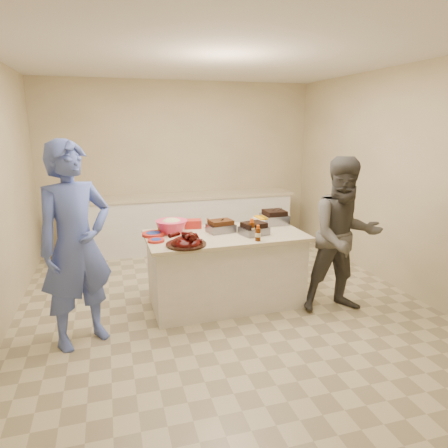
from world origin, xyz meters
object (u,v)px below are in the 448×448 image
object	(u,v)px
rib_platter	(186,245)
plastic_cup	(161,230)
guest_blue	(85,340)
coleslaw_bowl	(172,233)
mustard_bottle	(213,233)
roasting_pan	(274,224)
bbq_bottle_b	(252,237)
bbq_bottle_a	(258,241)
guest_gray	(339,309)
island	(225,302)

from	to	relation	value
rib_platter	plastic_cup	distance (m)	0.68
guest_blue	coleslaw_bowl	bearing A→B (deg)	4.52
rib_platter	plastic_cup	size ratio (longest dim) A/B	3.72
coleslaw_bowl	mustard_bottle	distance (m)	0.46
mustard_bottle	plastic_cup	size ratio (longest dim) A/B	1.02
roasting_pan	bbq_bottle_b	size ratio (longest dim) A/B	1.41
bbq_bottle_a	guest_gray	xyz separation A→B (m)	(0.93, -0.16, -0.83)
coleslaw_bowl	bbq_bottle_b	bearing A→B (deg)	-26.95
bbq_bottle_b	mustard_bottle	xyz separation A→B (m)	(-0.36, 0.28, 0.00)
roasting_pan	guest_gray	distance (m)	1.24
rib_platter	bbq_bottle_a	xyz separation A→B (m)	(0.75, -0.05, 0.00)
island	bbq_bottle_a	size ratio (longest dim) A/B	10.38
roasting_pan	guest_gray	world-z (taller)	roasting_pan
roasting_pan	bbq_bottle_b	bearing A→B (deg)	-135.68
island	rib_platter	xyz separation A→B (m)	(-0.50, -0.31, 0.83)
bbq_bottle_b	mustard_bottle	bearing A→B (deg)	142.34
roasting_pan	guest_blue	bearing A→B (deg)	-163.65
roasting_pan	guest_blue	xyz separation A→B (m)	(-2.24, -0.72, -0.83)
bbq_bottle_a	guest_blue	distance (m)	1.97
rib_platter	mustard_bottle	world-z (taller)	rib_platter
rib_platter	guest_blue	size ratio (longest dim) A/B	0.22
roasting_pan	mustard_bottle	size ratio (longest dim) A/B	2.55
coleslaw_bowl	plastic_cup	distance (m)	0.18
roasting_pan	coleslaw_bowl	world-z (taller)	coleslaw_bowl
guest_blue	guest_gray	world-z (taller)	guest_gray
island	mustard_bottle	distance (m)	0.84
rib_platter	bbq_bottle_b	bearing A→B (deg)	8.02
mustard_bottle	bbq_bottle_b	bearing A→B (deg)	-37.66
guest_blue	mustard_bottle	bearing A→B (deg)	-9.19
mustard_bottle	guest_gray	size ratio (longest dim) A/B	0.07
bbq_bottle_a	guest_gray	bearing A→B (deg)	-9.64
mustard_bottle	guest_blue	bearing A→B (deg)	-160.07
roasting_pan	bbq_bottle_b	world-z (taller)	bbq_bottle_b
bbq_bottle_a	bbq_bottle_b	world-z (taller)	bbq_bottle_b
island	bbq_bottle_a	distance (m)	0.94
coleslaw_bowl	bbq_bottle_b	world-z (taller)	coleslaw_bowl
coleslaw_bowl	guest_blue	bearing A→B (deg)	-146.36
guest_blue	plastic_cup	bearing A→B (deg)	13.23
roasting_pan	mustard_bottle	bearing A→B (deg)	-167.56
rib_platter	guest_gray	world-z (taller)	rib_platter
bbq_bottle_b	island	bearing A→B (deg)	139.80
rib_platter	mustard_bottle	xyz separation A→B (m)	(0.38, 0.38, 0.00)
island	mustard_bottle	size ratio (longest dim) A/B	15.59
island	bbq_bottle_b	distance (m)	0.89
bbq_bottle_a	plastic_cup	xyz separation A→B (m)	(-0.92, 0.71, 0.00)
mustard_bottle	guest_gray	xyz separation A→B (m)	(1.30, -0.59, -0.83)
guest_blue	roasting_pan	bearing A→B (deg)	-11.41
rib_platter	coleslaw_bowl	size ratio (longest dim) A/B	1.15
guest_gray	plastic_cup	bearing A→B (deg)	162.41
rib_platter	roasting_pan	size ratio (longest dim) A/B	1.43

